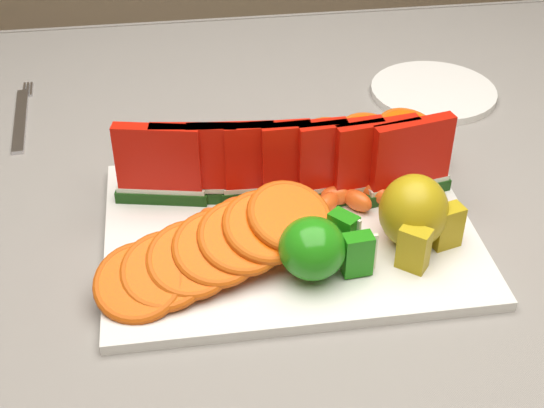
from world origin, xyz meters
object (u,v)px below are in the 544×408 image
object	(u,v)px
apple_cluster	(319,247)
side_plate	(433,91)
platter	(289,231)
pear_cluster	(416,214)
fork	(21,117)

from	to	relation	value
apple_cluster	side_plate	size ratio (longest dim) A/B	0.52
apple_cluster	platter	bearing A→B (deg)	101.89
pear_cluster	fork	bearing A→B (deg)	141.83
apple_cluster	fork	xyz separation A→B (m)	(-0.34, 0.38, -0.04)
fork	side_plate	bearing A→B (deg)	-1.54
platter	apple_cluster	size ratio (longest dim) A/B	3.69
platter	apple_cluster	xyz separation A→B (m)	(0.02, -0.08, 0.04)
side_plate	fork	distance (m)	0.58
platter	side_plate	world-z (taller)	platter
platter	side_plate	bearing A→B (deg)	48.24
apple_cluster	pear_cluster	distance (m)	0.11
side_plate	fork	bearing A→B (deg)	178.46
platter	apple_cluster	bearing A→B (deg)	-78.11
platter	pear_cluster	size ratio (longest dim) A/B	3.86
fork	pear_cluster	bearing A→B (deg)	-38.17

